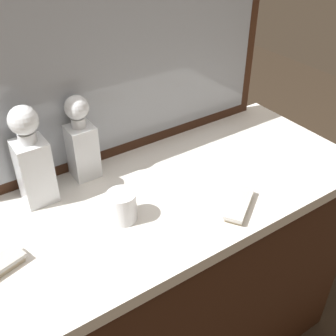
# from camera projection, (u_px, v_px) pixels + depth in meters

# --- Properties ---
(dresser) EXTENTS (1.28, 0.57, 0.83)m
(dresser) POSITION_uv_depth(u_px,v_px,m) (168.00, 280.00, 1.49)
(dresser) COLOR #381E11
(dresser) RESTS_ON ground_plane
(dresser_mirror) EXTENTS (1.12, 0.03, 0.60)m
(dresser_mirror) POSITION_uv_depth(u_px,v_px,m) (119.00, 68.00, 1.26)
(dresser_mirror) COLOR #381E11
(dresser_mirror) RESTS_ON dresser
(crystal_decanter_center) EXTENTS (0.09, 0.09, 0.30)m
(crystal_decanter_center) POSITION_uv_depth(u_px,v_px,m) (33.00, 165.00, 1.15)
(crystal_decanter_center) COLOR white
(crystal_decanter_center) RESTS_ON dresser
(crystal_decanter_front) EXTENTS (0.08, 0.08, 0.27)m
(crystal_decanter_front) POSITION_uv_depth(u_px,v_px,m) (82.00, 145.00, 1.26)
(crystal_decanter_front) COLOR white
(crystal_decanter_front) RESTS_ON dresser
(crystal_tumbler_left) EXTENTS (0.08, 0.08, 0.09)m
(crystal_tumbler_left) POSITION_uv_depth(u_px,v_px,m) (122.00, 208.00, 1.13)
(crystal_tumbler_left) COLOR white
(crystal_tumbler_left) RESTS_ON dresser
(silver_brush_rear) EXTENTS (0.16, 0.13, 0.02)m
(silver_brush_rear) POSITION_uv_depth(u_px,v_px,m) (239.00, 205.00, 1.18)
(silver_brush_rear) COLOR #B7A88C
(silver_brush_rear) RESTS_ON dresser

